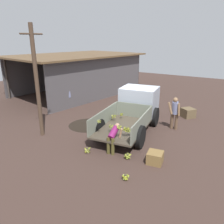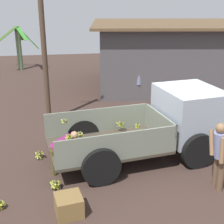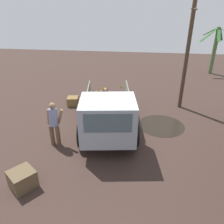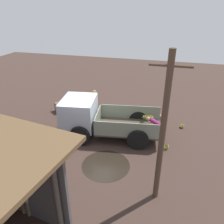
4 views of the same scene
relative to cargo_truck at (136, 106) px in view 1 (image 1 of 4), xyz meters
name	(u,v)px [view 1 (image 1 of 4)]	position (x,y,z in m)	size (l,w,h in m)	color
ground	(131,123)	(0.00, 0.29, -1.05)	(36.00, 36.00, 0.00)	#3C2B25
mud_patch_0	(88,125)	(-1.47, 2.15, -1.05)	(2.03, 2.03, 0.01)	black
cargo_truck	(136,106)	(0.00, 0.00, 0.00)	(5.10, 2.74, 1.95)	#42392E
warehouse_shed	(81,65)	(4.30, 7.33, 1.33)	(11.34, 8.17, 3.22)	#4E494C
utility_pole	(37,82)	(-3.62, 3.22, 1.56)	(1.14, 0.19, 5.08)	#483628
banana_palm_1	(13,73)	(1.87, 13.20, 0.42)	(2.08, 2.96, 2.67)	#598A4C
banana_palm_2	(25,72)	(3.50, 13.80, 0.33)	(2.34, 2.21, 2.44)	#4E7145
person_foreground_visitor	(175,112)	(0.49, -1.93, -0.11)	(0.39, 0.64, 1.69)	brown
person_worker_loading	(113,136)	(-3.20, -0.57, -0.36)	(0.76, 0.56, 1.13)	#4C4620
person_bystander_near_shed	(69,96)	(0.30, 5.11, -0.19)	(0.61, 0.36, 1.54)	brown
banana_bunch_on_ground_0	(125,177)	(-4.59, -1.92, -0.94)	(0.26, 0.26, 0.21)	#433D2C
banana_bunch_on_ground_1	(87,150)	(-3.84, 0.28, -0.92)	(0.27, 0.26, 0.23)	#443E2C
banana_bunch_on_ground_2	(128,156)	(-3.38, -1.34, -0.92)	(0.28, 0.28, 0.23)	brown
wooden_crate_0	(155,158)	(-3.09, -2.35, -0.83)	(0.56, 0.56, 0.44)	brown
wooden_crate_1	(188,113)	(2.72, -2.10, -0.78)	(0.67, 0.67, 0.54)	brown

